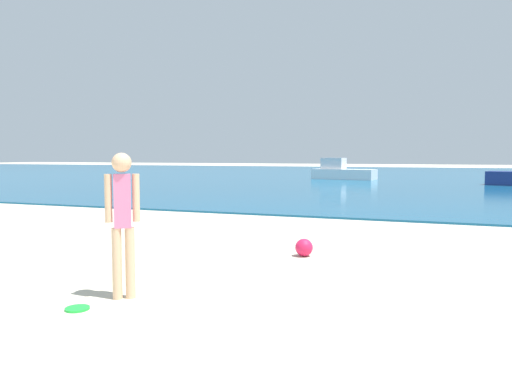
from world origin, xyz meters
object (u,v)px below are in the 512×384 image
Objects in this scene: person_standing at (123,216)px; frisbee at (77,309)px; boat_far at (342,172)px; beach_ball at (304,248)px.

person_standing reaches higher than frisbee.
boat_far reaches higher than beach_ball.
beach_ball is at bearing 66.59° from frisbee.
frisbee is 4.06m from beach_ball.
frisbee is 0.89× the size of beach_ball.
beach_ball is (1.38, 3.17, -0.85)m from person_standing.
beach_ball is at bearing -150.11° from person_standing.
boat_far is 15.24× the size of beach_ball.
boat_far is (-2.86, 30.16, 0.57)m from frisbee.
frisbee is at bearing 31.15° from person_standing.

